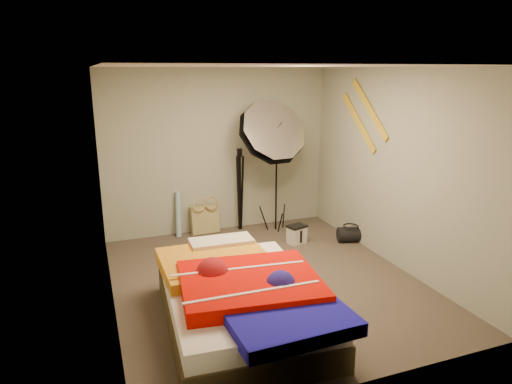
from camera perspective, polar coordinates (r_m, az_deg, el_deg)
name	(u,v)px	position (r m, az deg, el deg)	size (l,w,h in m)	color
floor	(266,281)	(5.61, 1.20, -11.03)	(4.00, 4.00, 0.00)	brown
ceiling	(267,66)	(5.03, 1.36, 15.46)	(4.00, 4.00, 0.00)	silver
wall_back	(218,152)	(7.04, -4.76, 5.07)	(3.50, 3.50, 0.00)	#9BA08E
wall_front	(366,240)	(3.48, 13.58, -5.81)	(3.50, 3.50, 0.00)	#9BA08E
wall_left	(105,194)	(4.83, -18.39, -0.28)	(4.00, 4.00, 0.00)	#9BA08E
wall_right	(395,169)	(6.03, 16.94, 2.78)	(4.00, 4.00, 0.00)	#9BA08E
tote_bag	(205,219)	(7.13, -6.44, -3.43)	(0.43, 0.13, 0.43)	tan
wrapping_roll	(178,214)	(7.01, -9.69, -2.78)	(0.08, 0.08, 0.69)	teal
camera_case	(297,235)	(6.72, 5.11, -5.37)	(0.25, 0.18, 0.25)	silver
duffel_bag	(350,234)	(6.90, 11.70, -5.21)	(0.22, 0.22, 0.37)	black
wall_stripe_upper	(370,109)	(6.40, 14.02, 10.01)	(0.02, 1.10, 0.10)	gold
wall_stripe_lower	(358,122)	(6.63, 12.69, 8.51)	(0.02, 1.10, 0.10)	gold
bed	(241,298)	(4.58, -1.84, -13.13)	(1.55, 2.26, 0.60)	#41341D
photo_umbrella	(270,134)	(6.75, 1.81, 7.27)	(1.24, 0.87, 2.16)	black
camera_tripod	(240,184)	(7.10, -2.04, 1.04)	(0.08, 0.08, 1.30)	black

